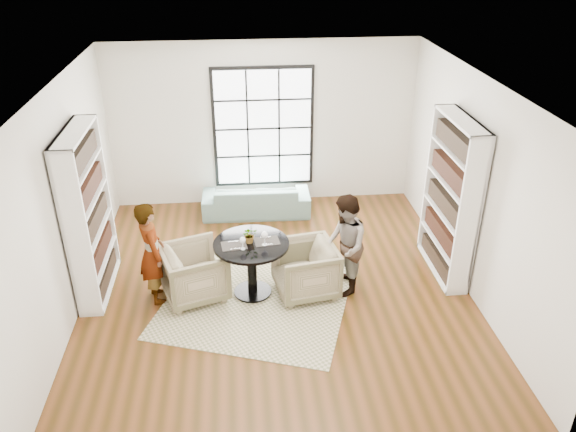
{
  "coord_description": "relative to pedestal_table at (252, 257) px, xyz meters",
  "views": [
    {
      "loc": [
        -0.49,
        -6.73,
        4.76
      ],
      "look_at": [
        0.2,
        0.4,
        0.99
      ],
      "focal_mm": 35.0,
      "sensor_mm": 36.0,
      "label": 1
    }
  ],
  "objects": [
    {
      "name": "wine_glass_left",
      "position": [
        -0.12,
        -0.15,
        0.37
      ],
      "size": [
        0.08,
        0.08,
        0.18
      ],
      "color": "silver",
      "rests_on": "pedestal_table"
    },
    {
      "name": "person_left",
      "position": [
        -1.36,
        0.02,
        0.15
      ],
      "size": [
        0.52,
        0.63,
        1.5
      ],
      "primitive_type": "imported",
      "rotation": [
        0.0,
        0.0,
        1.91
      ],
      "color": "gray",
      "rests_on": "ground"
    },
    {
      "name": "flower_centerpiece",
      "position": [
        -0.01,
        0.02,
        0.35
      ],
      "size": [
        0.24,
        0.22,
        0.23
      ],
      "primitive_type": "imported",
      "rotation": [
        0.0,
        0.0,
        0.22
      ],
      "color": "gray",
      "rests_on": "pedestal_table"
    },
    {
      "name": "sofa",
      "position": [
        0.17,
        2.51,
        -0.32
      ],
      "size": [
        1.95,
        0.81,
        0.56
      ],
      "primitive_type": "imported",
      "rotation": [
        0.0,
        0.0,
        3.12
      ],
      "color": "slate",
      "rests_on": "ground"
    },
    {
      "name": "armchair_left",
      "position": [
        -0.81,
        0.02,
        -0.22
      ],
      "size": [
        1.08,
        1.06,
        0.78
      ],
      "primitive_type": "imported",
      "rotation": [
        0.0,
        0.0,
        1.9
      ],
      "color": "tan",
      "rests_on": "ground"
    },
    {
      "name": "placemat_right",
      "position": [
        0.22,
        0.02,
        0.24
      ],
      "size": [
        0.37,
        0.3,
        0.01
      ],
      "primitive_type": "cube",
      "rotation": [
        0.0,
        0.0,
        0.12
      ],
      "color": "black",
      "rests_on": "pedestal_table"
    },
    {
      "name": "cutlery_right",
      "position": [
        0.22,
        0.02,
        0.24
      ],
      "size": [
        0.17,
        0.24,
        0.01
      ],
      "primitive_type": null,
      "rotation": [
        0.0,
        0.0,
        0.12
      ],
      "color": "silver",
      "rests_on": "placemat_right"
    },
    {
      "name": "placemat_left",
      "position": [
        -0.23,
        -0.05,
        0.24
      ],
      "size": [
        0.37,
        0.3,
        0.01
      ],
      "primitive_type": "cube",
      "rotation": [
        0.0,
        0.0,
        0.12
      ],
      "color": "black",
      "rests_on": "pedestal_table"
    },
    {
      "name": "wine_glass_right",
      "position": [
        0.18,
        -0.08,
        0.38
      ],
      "size": [
        0.1,
        0.1,
        0.21
      ],
      "color": "silver",
      "rests_on": "pedestal_table"
    },
    {
      "name": "cutlery_left",
      "position": [
        -0.23,
        -0.05,
        0.24
      ],
      "size": [
        0.17,
        0.24,
        0.01
      ],
      "primitive_type": null,
      "rotation": [
        0.0,
        0.0,
        0.12
      ],
      "color": "silver",
      "rests_on": "placemat_left"
    },
    {
      "name": "room_shell",
      "position": [
        0.36,
        0.6,
        0.65
      ],
      "size": [
        6.0,
        6.01,
        6.0
      ],
      "color": "silver",
      "rests_on": "ground"
    },
    {
      "name": "pedestal_table",
      "position": [
        0.0,
        0.0,
        0.0
      ],
      "size": [
        1.05,
        1.05,
        0.84
      ],
      "rotation": [
        0.0,
        0.0,
        0.12
      ],
      "color": "black",
      "rests_on": "ground"
    },
    {
      "name": "ground",
      "position": [
        0.36,
        0.06,
        -0.6
      ],
      "size": [
        6.0,
        6.0,
        0.0
      ],
      "primitive_type": "plane",
      "color": "brown"
    },
    {
      "name": "rug",
      "position": [
        0.06,
        -0.12,
        -0.6
      ],
      "size": [
        3.16,
        3.16,
        0.01
      ],
      "primitive_type": "cube",
      "rotation": [
        0.0,
        0.0,
        -0.33
      ],
      "color": "beige",
      "rests_on": "ground"
    },
    {
      "name": "person_right",
      "position": [
        1.3,
        -0.05,
        0.14
      ],
      "size": [
        0.6,
        0.76,
        1.49
      ],
      "primitive_type": "imported",
      "rotation": [
        0.0,
        0.0,
        -1.62
      ],
      "color": "gray",
      "rests_on": "ground"
    },
    {
      "name": "armchair_right",
      "position": [
        0.75,
        -0.05,
        -0.22
      ],
      "size": [
        0.97,
        0.95,
        0.77
      ],
      "primitive_type": "imported",
      "rotation": [
        0.0,
        0.0,
        -1.4
      ],
      "color": "tan",
      "rests_on": "ground"
    }
  ]
}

